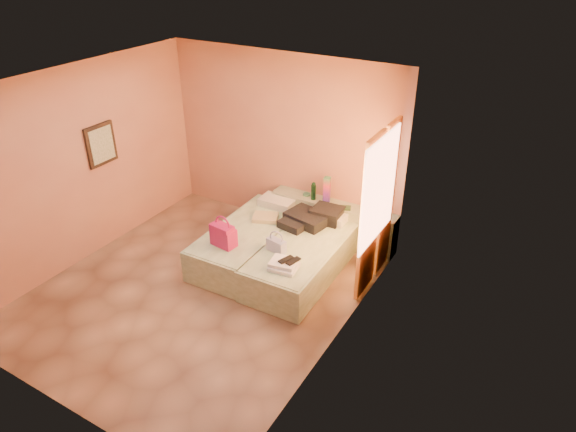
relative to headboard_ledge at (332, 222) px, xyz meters
name	(u,v)px	position (x,y,z in m)	size (l,w,h in m)	color
ground	(200,290)	(-0.98, -2.10, -0.33)	(4.50, 4.50, 0.00)	tan
room_walls	(229,158)	(-0.77, -1.53, 1.46)	(4.02, 4.51, 2.81)	tan
headboard_ledge	(332,222)	(0.00, 0.00, 0.00)	(2.05, 0.30, 0.65)	#9DA889
bed_left	(250,242)	(-0.85, -1.05, -0.08)	(0.90, 2.00, 0.50)	beige
bed_right	(303,259)	(0.05, -1.05, -0.08)	(0.90, 2.00, 0.50)	beige
water_bottle	(313,191)	(-0.33, -0.04, 0.46)	(0.08, 0.08, 0.27)	#163C24
rainbow_box	(327,190)	(-0.11, -0.02, 0.53)	(0.09, 0.09, 0.42)	#B71656
small_dish	(307,194)	(-0.48, 0.03, 0.34)	(0.11, 0.11, 0.03)	#4F9262
green_book	(345,208)	(0.23, -0.07, 0.34)	(0.18, 0.13, 0.03)	#224026
flower_vase	(379,206)	(0.72, 0.03, 0.46)	(0.21, 0.21, 0.28)	white
magenta_handbag	(223,235)	(-0.88, -1.62, 0.34)	(0.35, 0.20, 0.33)	#B71656
khaki_garment	(266,217)	(-0.77, -0.72, 0.21)	(0.36, 0.29, 0.06)	tan
clothes_pile	(311,218)	(-0.13, -0.50, 0.27)	(0.66, 0.66, 0.20)	black
blue_handbag	(276,245)	(-0.18, -1.38, 0.26)	(0.28, 0.12, 0.18)	#3F4E97
towel_stack	(284,265)	(0.12, -1.69, 0.23)	(0.35, 0.30, 0.10)	white
sandal_pair	(289,261)	(0.17, -1.64, 0.29)	(0.16, 0.21, 0.02)	black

